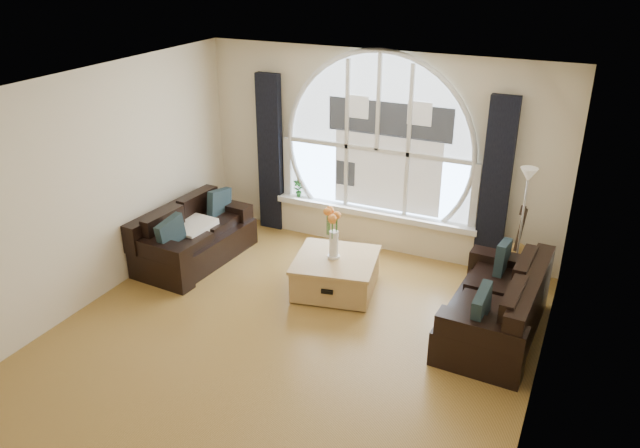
{
  "coord_description": "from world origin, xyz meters",
  "views": [
    {
      "loc": [
        2.7,
        -4.88,
        3.93
      ],
      "look_at": [
        0.0,
        0.9,
        1.05
      ],
      "focal_mm": 35.14,
      "sensor_mm": 36.0,
      "label": 1
    }
  ],
  "objects_px": {
    "sofa_left": "(195,233)",
    "floor_lamp": "(520,232)",
    "potted_plant": "(298,188)",
    "coffee_chest": "(336,272)",
    "guitar": "(519,242)",
    "vase_flowers": "(334,228)",
    "sofa_right": "(495,302)"
  },
  "relations": [
    {
      "from": "sofa_right",
      "to": "potted_plant",
      "type": "height_order",
      "value": "potted_plant"
    },
    {
      "from": "potted_plant",
      "to": "sofa_left",
      "type": "bearing_deg",
      "value": -120.8
    },
    {
      "from": "vase_flowers",
      "to": "floor_lamp",
      "type": "relative_size",
      "value": 0.44
    },
    {
      "from": "sofa_left",
      "to": "guitar",
      "type": "relative_size",
      "value": 1.58
    },
    {
      "from": "vase_flowers",
      "to": "potted_plant",
      "type": "distance_m",
      "value": 1.78
    },
    {
      "from": "sofa_left",
      "to": "potted_plant",
      "type": "bearing_deg",
      "value": 63.34
    },
    {
      "from": "coffee_chest",
      "to": "potted_plant",
      "type": "xyz_separation_m",
      "value": [
        -1.19,
        1.35,
        0.45
      ]
    },
    {
      "from": "sofa_left",
      "to": "coffee_chest",
      "type": "bearing_deg",
      "value": 5.86
    },
    {
      "from": "floor_lamp",
      "to": "vase_flowers",
      "type": "bearing_deg",
      "value": -156.45
    },
    {
      "from": "sofa_left",
      "to": "guitar",
      "type": "height_order",
      "value": "guitar"
    },
    {
      "from": "vase_flowers",
      "to": "sofa_left",
      "type": "bearing_deg",
      "value": -178.11
    },
    {
      "from": "sofa_left",
      "to": "floor_lamp",
      "type": "distance_m",
      "value": 4.15
    },
    {
      "from": "sofa_left",
      "to": "sofa_right",
      "type": "height_order",
      "value": "sofa_right"
    },
    {
      "from": "coffee_chest",
      "to": "guitar",
      "type": "bearing_deg",
      "value": 19.64
    },
    {
      "from": "vase_flowers",
      "to": "guitar",
      "type": "height_order",
      "value": "vase_flowers"
    },
    {
      "from": "sofa_left",
      "to": "potted_plant",
      "type": "height_order",
      "value": "potted_plant"
    },
    {
      "from": "coffee_chest",
      "to": "potted_plant",
      "type": "bearing_deg",
      "value": 119.97
    },
    {
      "from": "sofa_left",
      "to": "coffee_chest",
      "type": "distance_m",
      "value": 2.04
    },
    {
      "from": "potted_plant",
      "to": "floor_lamp",
      "type": "bearing_deg",
      "value": -8.23
    },
    {
      "from": "vase_flowers",
      "to": "potted_plant",
      "type": "relative_size",
      "value": 2.6
    },
    {
      "from": "sofa_left",
      "to": "coffee_chest",
      "type": "xyz_separation_m",
      "value": [
        2.03,
        0.06,
        -0.16
      ]
    },
    {
      "from": "sofa_left",
      "to": "floor_lamp",
      "type": "relative_size",
      "value": 1.05
    },
    {
      "from": "sofa_left",
      "to": "floor_lamp",
      "type": "xyz_separation_m",
      "value": [
        4.02,
        0.95,
        0.4
      ]
    },
    {
      "from": "floor_lamp",
      "to": "guitar",
      "type": "relative_size",
      "value": 1.51
    },
    {
      "from": "sofa_left",
      "to": "vase_flowers",
      "type": "relative_size",
      "value": 2.4
    },
    {
      "from": "sofa_left",
      "to": "vase_flowers",
      "type": "height_order",
      "value": "vase_flowers"
    },
    {
      "from": "coffee_chest",
      "to": "vase_flowers",
      "type": "height_order",
      "value": "vase_flowers"
    },
    {
      "from": "coffee_chest",
      "to": "guitar",
      "type": "distance_m",
      "value": 2.31
    },
    {
      "from": "vase_flowers",
      "to": "floor_lamp",
      "type": "height_order",
      "value": "floor_lamp"
    },
    {
      "from": "potted_plant",
      "to": "guitar",
      "type": "bearing_deg",
      "value": -2.88
    },
    {
      "from": "sofa_right",
      "to": "coffee_chest",
      "type": "bearing_deg",
      "value": 178.33
    },
    {
      "from": "sofa_right",
      "to": "coffee_chest",
      "type": "relative_size",
      "value": 1.81
    }
  ]
}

